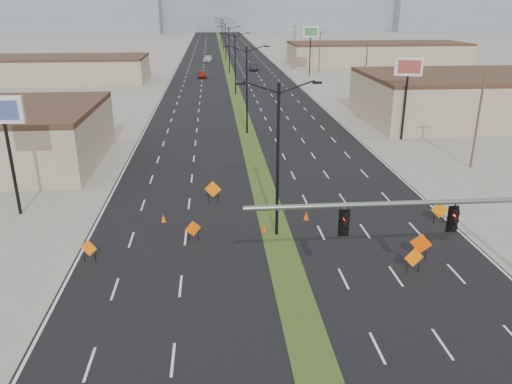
{
  "coord_description": "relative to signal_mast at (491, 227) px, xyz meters",
  "views": [
    {
      "loc": [
        -3.95,
        -17.75,
        14.3
      ],
      "look_at": [
        -1.4,
        11.67,
        3.2
      ],
      "focal_mm": 35.0,
      "sensor_mm": 36.0,
      "label": 1
    }
  ],
  "objects": [
    {
      "name": "building_sw_far",
      "position": [
        -40.56,
        83.0,
        -2.54
      ],
      "size": [
        30.0,
        14.0,
        4.5
      ],
      "primitive_type": "cube",
      "color": "tan",
      "rests_on": "ground"
    },
    {
      "name": "construction_sign_0",
      "position": [
        -20.06,
        7.3,
        -3.96
      ],
      "size": [
        1.02,
        0.41,
        1.43
      ],
      "rotation": [
        0.0,
        0.0,
        -0.36
      ],
      "color": "#FF6205",
      "rests_on": "ground"
    },
    {
      "name": "construction_sign_2",
      "position": [
        -12.71,
        16.17,
        -3.77
      ],
      "size": [
        1.29,
        0.3,
        1.74
      ],
      "rotation": [
        0.0,
        0.0,
        -0.2
      ],
      "color": "orange",
      "rests_on": "ground"
    },
    {
      "name": "utility_pole_1",
      "position": [
        11.44,
        58.0,
        -0.12
      ],
      "size": [
        1.6,
        0.2,
        9.0
      ],
      "color": "#4C3823",
      "rests_on": "ground"
    },
    {
      "name": "streetlight_2",
      "position": [
        -8.56,
        66.0,
        0.63
      ],
      "size": [
        5.15,
        0.24,
        10.02
      ],
      "color": "black",
      "rests_on": "ground"
    },
    {
      "name": "building_se_near",
      "position": [
        25.44,
        43.0,
        -2.04
      ],
      "size": [
        36.0,
        18.0,
        5.5
      ],
      "primitive_type": "cube",
      "color": "tan",
      "rests_on": "ground"
    },
    {
      "name": "streetlight_3",
      "position": [
        -8.56,
        94.0,
        0.63
      ],
      "size": [
        5.15,
        0.24,
        10.02
      ],
      "color": "black",
      "rests_on": "ground"
    },
    {
      "name": "streetlight_4",
      "position": [
        -8.56,
        122.0,
        0.63
      ],
      "size": [
        5.15,
        0.24,
        10.02
      ],
      "color": "black",
      "rests_on": "ground"
    },
    {
      "name": "utility_pole_0",
      "position": [
        11.44,
        23.0,
        -0.12
      ],
      "size": [
        1.6,
        0.2,
        9.0
      ],
      "color": "#4C3823",
      "rests_on": "ground"
    },
    {
      "name": "signal_mast",
      "position": [
        0.0,
        0.0,
        0.0
      ],
      "size": [
        16.3,
        0.6,
        8.0
      ],
      "color": "slate",
      "rests_on": "ground"
    },
    {
      "name": "utility_pole_2",
      "position": [
        11.44,
        93.0,
        -0.12
      ],
      "size": [
        1.6,
        0.2,
        9.0
      ],
      "color": "#4C3823",
      "rests_on": "ground"
    },
    {
      "name": "construction_sign_1",
      "position": [
        -14.01,
        9.53,
        -3.97
      ],
      "size": [
        1.0,
        0.42,
        1.41
      ],
      "rotation": [
        0.0,
        0.0,
        0.37
      ],
      "color": "#FF5905",
      "rests_on": "ground"
    },
    {
      "name": "car_far",
      "position": [
        -13.5,
        118.36,
        -4.05
      ],
      "size": [
        2.74,
        5.36,
        1.49
      ],
      "primitive_type": "imported",
      "rotation": [
        0.0,
        0.0,
        -0.13
      ],
      "color": "silver",
      "rests_on": "ground"
    },
    {
      "name": "streetlight_1",
      "position": [
        -8.56,
        38.0,
        0.63
      ],
      "size": [
        5.15,
        0.24,
        10.02
      ],
      "color": "black",
      "rests_on": "ground"
    },
    {
      "name": "building_se_far",
      "position": [
        29.44,
        108.0,
        -2.29
      ],
      "size": [
        44.0,
        16.0,
        5.0
      ],
      "primitive_type": "cube",
      "color": "tan",
      "rests_on": "ground"
    },
    {
      "name": "streetlight_6",
      "position": [
        -8.56,
        178.0,
        0.63
      ],
      "size": [
        5.15,
        0.24,
        10.02
      ],
      "color": "black",
      "rests_on": "ground"
    },
    {
      "name": "cone_1",
      "position": [
        -3.08,
        13.27,
        -4.47
      ],
      "size": [
        0.5,
        0.5,
        0.63
      ],
      "primitive_type": "cone",
      "rotation": [
        0.0,
        0.0,
        -0.41
      ],
      "color": "orange",
      "rests_on": "ground"
    },
    {
      "name": "cone_2",
      "position": [
        -6.16,
        12.28,
        -4.48
      ],
      "size": [
        0.4,
        0.4,
        0.63
      ],
      "primitive_type": "cone",
      "rotation": [
        0.0,
        0.0,
        -0.06
      ],
      "color": "#FB4005",
      "rests_on": "ground"
    },
    {
      "name": "ground",
      "position": [
        -8.56,
        -2.0,
        -4.79
      ],
      "size": [
        600.0,
        600.0,
        0.0
      ],
      "primitive_type": "plane",
      "color": "gray",
      "rests_on": "ground"
    },
    {
      "name": "car_left",
      "position": [
        -14.61,
        86.85,
        -4.07
      ],
      "size": [
        1.97,
        4.36,
        1.45
      ],
      "primitive_type": "imported",
      "rotation": [
        0.0,
        0.0,
        0.06
      ],
      "color": "maroon",
      "rests_on": "ground"
    },
    {
      "name": "mesa_backdrop",
      "position": [
        -38.56,
        318.0,
        11.21
      ],
      "size": [
        140.0,
        50.0,
        32.0
      ],
      "primitive_type": "cube",
      "color": "gray",
      "rests_on": "ground"
    },
    {
      "name": "mesa_center",
      "position": [
        31.44,
        298.0,
        9.21
      ],
      "size": [
        220.0,
        50.0,
        28.0
      ],
      "primitive_type": "cube",
      "color": "gray",
      "rests_on": "ground"
    },
    {
      "name": "cone_3",
      "position": [
        -16.2,
        12.73,
        -4.5
      ],
      "size": [
        0.38,
        0.38,
        0.58
      ],
      "primitive_type": "cone",
      "rotation": [
        0.0,
        0.0,
        -0.09
      ],
      "color": "#F45A05",
      "rests_on": "ground"
    },
    {
      "name": "road_surface",
      "position": [
        -8.56,
        98.0,
        -4.79
      ],
      "size": [
        25.0,
        400.0,
        0.02
      ],
      "primitive_type": "cube",
      "color": "black",
      "rests_on": "ground"
    },
    {
      "name": "pole_sign_east_far",
      "position": [
        8.52,
        88.85,
        3.5
      ],
      "size": [
        3.32,
        0.77,
        10.12
      ],
      "rotation": [
        0.0,
        0.0,
        -0.13
      ],
      "color": "black",
      "rests_on": "ground"
    },
    {
      "name": "median_strip",
      "position": [
        -8.56,
        98.0,
        -4.79
      ],
      "size": [
        2.0,
        400.0,
        0.04
      ],
      "primitive_type": "cube",
      "color": "#2D4518",
      "rests_on": "ground"
    },
    {
      "name": "construction_sign_4",
      "position": [
        -0.47,
        5.85,
        -3.79
      ],
      "size": [
        1.19,
        0.54,
        1.7
      ],
      "rotation": [
        0.0,
        0.0,
        -0.41
      ],
      "color": "#F04C05",
      "rests_on": "ground"
    },
    {
      "name": "pole_sign_east_near",
      "position": [
        8.67,
        33.64,
        2.57
      ],
      "size": [
        2.93,
        1.18,
        9.05
      ],
      "rotation": [
        0.0,
        0.0,
        -0.29
      ],
      "color": "black",
      "rests_on": "ground"
    },
    {
      "name": "car_mid",
      "position": [
        -2.8,
        98.53,
        -3.99
      ],
      "size": [
        1.78,
        4.9,
        1.61
      ],
      "primitive_type": "imported",
      "rotation": [
        0.0,
        0.0,
        -0.02
      ],
      "color": "black",
      "rests_on": "ground"
    },
    {
      "name": "pole_sign_west",
      "position": [
        -26.77,
        15.16,
        2.16
      ],
      "size": [
        2.8,
        0.44,
        8.58
      ],
      "rotation": [
        0.0,
        0.0,
        -0.02
      ],
      "color": "black",
      "rests_on": "ground"
    },
    {
      "name": "construction_sign_5",
      "position": [
        2.94,
        10.9,
        -3.88
      ],
      "size": [
        1.15,
        0.28,
        1.56
      ],
      "rotation": [
        0.0,
        0.0,
        -0.21
      ],
      "color": "orange",
      "rests_on": "ground"
    },
    {
      "name": "utility_pole_3",
      "position": [
        11.44,
        128.0,
        -0.12
      ],
      "size": [
        1.6,
        0.2,
        9.0
      ],
      "color": "#4C3823",
      "rests_on": "ground"
    },
    {
      "name": "cone_0",
      "position": [
        -9.32,
        10.45,
        -4.51
      ],
      "size": [
        0.44,
        0.44,
        0.57
      ],
      "primitive_type": "cone",
      "rotation": [
        0.0,
        0.0,
        -0.34
      ],
      "color": "#FF4105",
      "rests_on": "ground"
    },
    {
      "name": "streetlight_5",
      "position": [
        -8.56,
        150.0,
        0.63
      ],
      "size": [
        5.15,
        0.24,
        10.02
      ],
      "color": "black",
      "rests_on": "ground"
    },
    {
      "name": "streetlight_0",
      "position": [
        -8.56,
        10.0,
        0.63
      ],
      "size": [
        5.15,
        0.24,
        10.02
      ],
      "color": "black",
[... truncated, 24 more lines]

